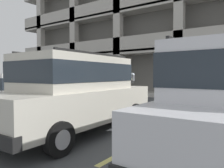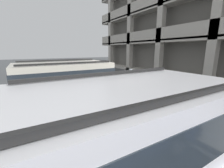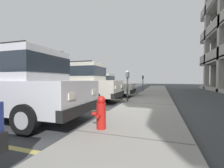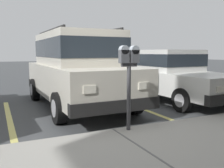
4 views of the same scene
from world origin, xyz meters
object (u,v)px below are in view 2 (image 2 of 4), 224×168
(dark_hatchback, at_px, (133,147))
(parking_meter_near, at_px, (132,78))
(silver_suv, at_px, (66,89))
(parking_meter_far, at_px, (83,65))
(red_sedan, at_px, (59,81))

(dark_hatchback, bearing_deg, parking_meter_near, 142.63)
(silver_suv, distance_m, parking_meter_near, 2.79)
(parking_meter_near, bearing_deg, parking_meter_far, -179.79)
(red_sedan, height_order, parking_meter_near, parking_meter_near)
(silver_suv, relative_size, parking_meter_near, 3.31)
(red_sedan, bearing_deg, parking_meter_near, 39.28)
(dark_hatchback, bearing_deg, red_sedan, 177.56)
(parking_meter_near, bearing_deg, red_sedan, -138.05)
(dark_hatchback, bearing_deg, parking_meter_far, 164.17)
(dark_hatchback, height_order, parking_meter_far, dark_hatchback)
(parking_meter_far, bearing_deg, dark_hatchback, -14.80)
(red_sedan, distance_m, parking_meter_far, 4.39)
(red_sedan, height_order, dark_hatchback, dark_hatchback)
(parking_meter_near, height_order, parking_meter_far, parking_meter_near)
(silver_suv, height_order, parking_meter_near, silver_suv)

